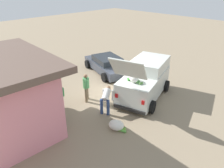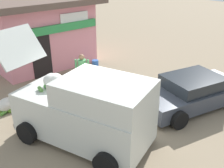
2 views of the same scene
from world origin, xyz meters
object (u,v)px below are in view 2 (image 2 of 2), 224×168
(storefront_bar, at_px, (41,31))
(parked_sedan, at_px, (192,91))
(customer_bending, at_px, (47,84))
(unloaded_banana_pile, at_px, (6,105))
(delivery_van, at_px, (87,110))
(vendor_standing, at_px, (82,70))
(paint_bucket, at_px, (95,64))

(storefront_bar, distance_m, parked_sedan, 7.86)
(parked_sedan, height_order, customer_bending, customer_bending)
(customer_bending, bearing_deg, unloaded_banana_pile, 154.68)
(delivery_van, bearing_deg, parked_sedan, -13.36)
(delivery_van, distance_m, unloaded_banana_pile, 3.58)
(storefront_bar, bearing_deg, vendor_standing, -97.07)
(storefront_bar, relative_size, vendor_standing, 3.58)
(parked_sedan, bearing_deg, customer_bending, 135.93)
(storefront_bar, bearing_deg, parked_sedan, -77.39)
(parked_sedan, height_order, unloaded_banana_pile, parked_sedan)
(parked_sedan, height_order, vendor_standing, vendor_standing)
(vendor_standing, height_order, unloaded_banana_pile, vendor_standing)
(vendor_standing, xyz_separation_m, customer_bending, (-1.58, 0.01, -0.09))
(parked_sedan, xyz_separation_m, unloaded_banana_pile, (-5.13, 4.29, -0.34))
(delivery_van, bearing_deg, vendor_standing, 54.68)
(customer_bending, relative_size, unloaded_banana_pile, 1.41)
(paint_bucket, bearing_deg, delivery_van, -132.28)
(paint_bucket, bearing_deg, parked_sedan, -88.21)
(customer_bending, bearing_deg, delivery_van, -96.53)
(delivery_van, height_order, vendor_standing, delivery_van)
(delivery_van, bearing_deg, unloaded_banana_pile, 107.52)
(vendor_standing, distance_m, customer_bending, 1.59)
(storefront_bar, height_order, paint_bucket, storefront_bar)
(storefront_bar, xyz_separation_m, unloaded_banana_pile, (-3.43, -3.29, -1.49))
(paint_bucket, bearing_deg, customer_bending, -155.79)
(customer_bending, xyz_separation_m, unloaded_banana_pile, (-1.36, 0.64, -0.60))
(storefront_bar, bearing_deg, delivery_van, -109.80)
(delivery_van, bearing_deg, storefront_bar, 70.20)
(storefront_bar, relative_size, customer_bending, 4.38)
(delivery_van, height_order, customer_bending, delivery_van)
(vendor_standing, relative_size, unloaded_banana_pile, 1.72)
(parked_sedan, height_order, paint_bucket, parked_sedan)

